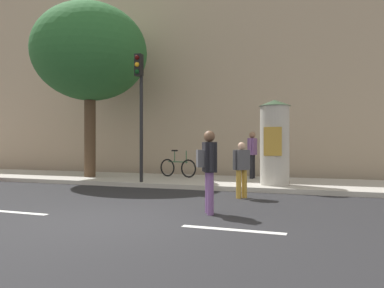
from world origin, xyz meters
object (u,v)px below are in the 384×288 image
at_px(street_tree, 90,53).
at_px(bicycle_leaning, 178,167).
at_px(traffic_light, 140,97).
at_px(pedestrian_with_backpack, 242,166).
at_px(poster_column, 275,142).
at_px(pedestrian_in_dark_shirt, 252,151).
at_px(pedestrian_tallest, 208,164).

bearing_deg(street_tree, bicycle_leaning, 17.08).
distance_m(traffic_light, pedestrian_with_backpack, 4.73).
bearing_deg(street_tree, traffic_light, -24.06).
bearing_deg(poster_column, pedestrian_in_dark_shirt, 118.68).
height_order(pedestrian_with_backpack, bicycle_leaning, pedestrian_with_backpack).
height_order(pedestrian_tallest, bicycle_leaning, pedestrian_tallest).
distance_m(traffic_light, street_tree, 3.88).
distance_m(pedestrian_with_backpack, pedestrian_in_dark_shirt, 4.34).
bearing_deg(pedestrian_tallest, traffic_light, 133.05).
bearing_deg(pedestrian_tallest, bicycle_leaning, 117.33).
distance_m(pedestrian_with_backpack, bicycle_leaning, 5.21).
height_order(street_tree, bicycle_leaning, street_tree).
relative_size(pedestrian_tallest, pedestrian_with_backpack, 1.15).
distance_m(pedestrian_in_dark_shirt, bicycle_leaning, 3.04).
xyz_separation_m(pedestrian_tallest, pedestrian_with_backpack, (0.15, 2.49, -0.18)).
relative_size(traffic_light, pedestrian_tallest, 2.54).
xyz_separation_m(poster_column, bicycle_leaning, (-4.04, 1.63, -1.00)).
bearing_deg(poster_column, traffic_light, -170.37).
xyz_separation_m(street_tree, pedestrian_with_backpack, (6.88, -2.84, -4.32)).
distance_m(poster_column, pedestrian_in_dark_shirt, 2.33).
bearing_deg(street_tree, pedestrian_with_backpack, -22.42).
relative_size(pedestrian_tallest, pedestrian_in_dark_shirt, 0.97).
relative_size(traffic_light, street_tree, 0.63).
bearing_deg(pedestrian_in_dark_shirt, poster_column, -61.32).
bearing_deg(pedestrian_in_dark_shirt, bicycle_leaning, -172.27).
bearing_deg(pedestrian_in_dark_shirt, street_tree, -167.15).
xyz_separation_m(poster_column, pedestrian_tallest, (-0.74, -4.76, -0.49)).
bearing_deg(pedestrian_with_backpack, bicycle_leaning, 131.60).
bearing_deg(bicycle_leaning, traffic_light, -100.32).
bearing_deg(poster_column, street_tree, 175.59).
relative_size(traffic_light, pedestrian_in_dark_shirt, 2.45).
height_order(poster_column, pedestrian_with_backpack, poster_column).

